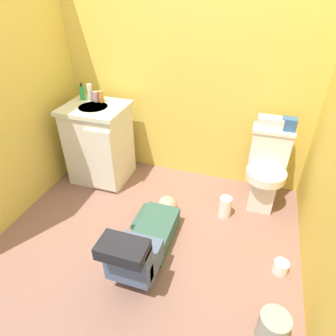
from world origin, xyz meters
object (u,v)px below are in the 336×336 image
(soap_dispenser, at_px, (82,93))
(toiletry_bag, at_px, (289,124))
(person_plumber, at_px, (146,240))
(toilet_paper_roll, at_px, (281,267))
(faucet, at_px, (101,96))
(bottle_white, at_px, (90,93))
(tissue_box, at_px, (270,122))
(toilet, at_px, (266,170))
(trash_can, at_px, (272,328))
(paper_towel_roll, at_px, (225,207))
(vanity_cabinet, at_px, (100,143))
(bottle_pink, at_px, (96,97))
(bottle_amber, at_px, (101,96))

(soap_dispenser, bearing_deg, toiletry_bag, 1.84)
(person_plumber, distance_m, toilet_paper_roll, 1.04)
(faucet, distance_m, bottle_white, 0.10)
(soap_dispenser, distance_m, toilet_paper_roll, 2.37)
(person_plumber, height_order, tissue_box, tissue_box)
(toilet, relative_size, toiletry_bag, 6.05)
(trash_can, distance_m, paper_towel_roll, 1.11)
(vanity_cabinet, relative_size, paper_towel_roll, 4.03)
(bottle_pink, distance_m, toilet_paper_roll, 2.23)
(faucet, bearing_deg, vanity_cabinet, -88.69)
(person_plumber, bearing_deg, trash_can, -20.90)
(toilet, distance_m, bottle_pink, 1.77)
(vanity_cabinet, height_order, bottle_pink, bottle_pink)
(toiletry_bag, xyz_separation_m, bottle_amber, (-1.75, -0.07, 0.07))
(tissue_box, bearing_deg, toiletry_bag, 0.00)
(toilet, distance_m, bottle_white, 1.84)
(bottle_amber, bearing_deg, person_plumber, -50.35)
(tissue_box, bearing_deg, bottle_white, -177.40)
(toiletry_bag, relative_size, soap_dispenser, 0.75)
(vanity_cabinet, relative_size, trash_can, 3.54)
(person_plumber, relative_size, tissue_box, 4.84)
(tissue_box, relative_size, bottle_white, 1.29)
(bottle_white, bearing_deg, bottle_amber, 4.32)
(toilet_paper_roll, bearing_deg, toiletry_bag, 95.81)
(bottle_amber, bearing_deg, faucet, 133.00)
(bottle_white, bearing_deg, toilet_paper_roll, -22.75)
(vanity_cabinet, height_order, bottle_white, bottle_white)
(toilet_paper_roll, bearing_deg, bottle_amber, 155.75)
(toiletry_bag, xyz_separation_m, paper_towel_roll, (-0.40, -0.41, -0.70))
(bottle_white, bearing_deg, tissue_box, 2.60)
(bottle_pink, bearing_deg, soap_dispenser, 177.11)
(vanity_cabinet, bearing_deg, bottle_pink, 107.30)
(vanity_cabinet, relative_size, bottle_white, 4.82)
(faucet, bearing_deg, toilet, -1.64)
(bottle_pink, bearing_deg, faucet, 39.83)
(tissue_box, bearing_deg, trash_can, -82.77)
(tissue_box, bearing_deg, toilet_paper_roll, -74.95)
(trash_can, bearing_deg, person_plumber, 159.10)
(tissue_box, bearing_deg, person_plumber, -125.91)
(person_plumber, bearing_deg, toilet_paper_roll, 9.43)
(vanity_cabinet, relative_size, soap_dispenser, 4.94)
(toiletry_bag, height_order, paper_towel_roll, toiletry_bag)
(toiletry_bag, relative_size, bottle_white, 0.73)
(bottle_amber, height_order, paper_towel_roll, bottle_amber)
(soap_dispenser, bearing_deg, vanity_cabinet, -33.10)
(toiletry_bag, height_order, toilet_paper_roll, toiletry_bag)
(bottle_amber, xyz_separation_m, paper_towel_roll, (1.34, -0.34, -0.78))
(bottle_white, relative_size, toilet_paper_roll, 1.55)
(person_plumber, xyz_separation_m, paper_towel_roll, (0.52, 0.66, -0.07))
(vanity_cabinet, relative_size, toilet_paper_roll, 7.45)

